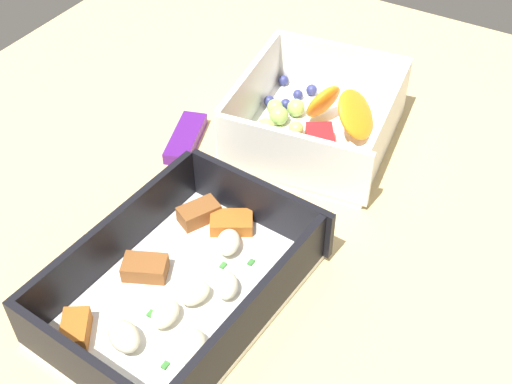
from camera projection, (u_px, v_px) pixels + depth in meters
table_surface at (275, 215)px, 58.95cm from camera, size 80.00×80.00×2.00cm
pasta_container at (180, 284)px, 49.97cm from camera, size 20.98×15.16×5.12cm
fruit_bowl at (315, 123)px, 63.59cm from camera, size 17.52×16.17×6.27cm
candy_bar at (186, 138)px, 64.29cm from camera, size 7.40×4.48×1.20cm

